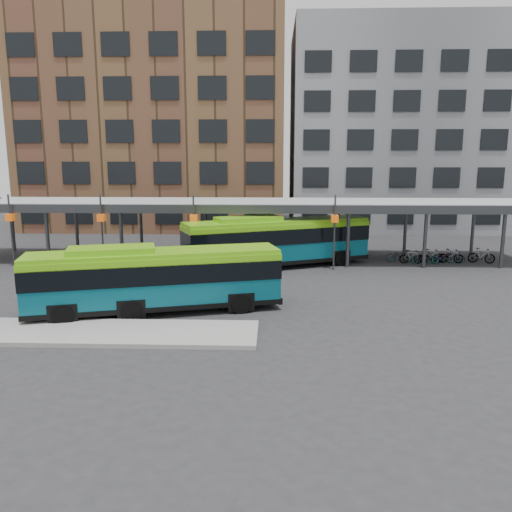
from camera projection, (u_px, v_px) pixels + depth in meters
The scene contains 8 objects.
ground at pixel (227, 314), 22.93m from camera, with size 120.00×120.00×0.00m, color #28282B.
boarding_island at pixel (85, 332), 20.16m from camera, with size 14.00×3.00×0.18m, color gray.
canopy at pixel (243, 205), 34.83m from camera, with size 40.00×6.53×4.80m.
building_brick at pixel (159, 122), 52.62m from camera, with size 26.00×14.00×22.00m, color brown.
building_grey at pixel (407, 131), 51.91m from camera, with size 24.00×14.00×20.00m, color slate.
bus_front at pixel (155, 278), 22.89m from camera, with size 11.61×5.39×3.14m.
bus_rear at pixel (277, 240), 32.68m from camera, with size 12.40×7.47×3.42m.
bike_rack at pixel (438, 256), 34.20m from camera, with size 7.31×1.37×1.05m.
Camera 1 is at (2.11, -21.96, 6.90)m, focal length 35.00 mm.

